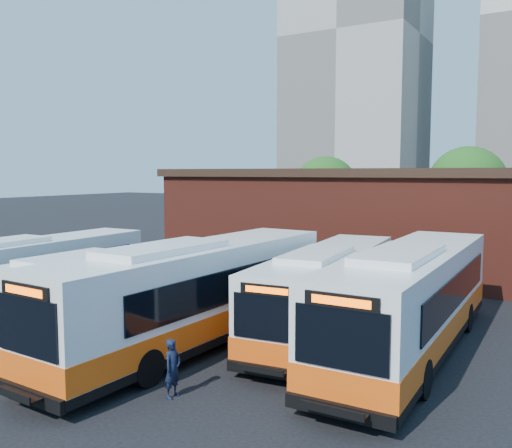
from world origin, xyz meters
The scene contains 11 objects.
ground centered at (0.00, 0.00, 0.00)m, with size 220.00×220.00×0.00m, color black.
bus_farwest centered at (-10.57, 0.80, 1.54)m, with size 2.97×12.51×3.39m.
bus_west centered at (-6.27, 0.80, 1.41)m, with size 2.61×11.43×3.10m.
bus_midwest centered at (-1.59, 1.03, 1.73)m, with size 3.45×14.06×3.80m.
bus_mideast centered at (1.87, 4.91, 1.52)m, with size 3.76×12.44×3.34m.
bus_east centered at (5.27, 4.15, 1.70)m, with size 3.00×13.78×3.74m.
transit_worker centered at (0.66, -2.98, 0.82)m, with size 0.60×0.39×1.64m, color black.
depot_building centered at (0.00, 20.00, 3.26)m, with size 28.60×12.60×6.40m.
tree_west centered at (-10.00, 32.00, 4.64)m, with size 6.00×6.00×7.65m.
tree_mid centered at (2.00, 34.00, 5.08)m, with size 6.56×6.56×8.36m.
tower_left centered at (-22.00, 72.00, 27.84)m, with size 20.00×18.00×56.20m.
Camera 1 is at (9.98, -14.20, 6.18)m, focal length 38.00 mm.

